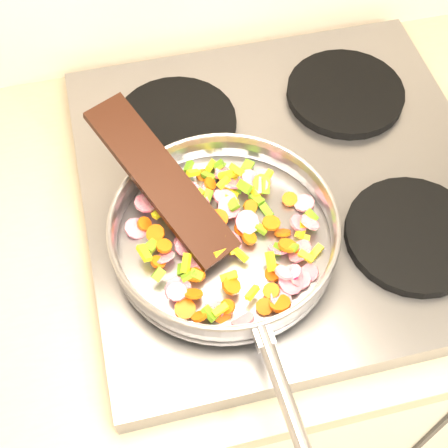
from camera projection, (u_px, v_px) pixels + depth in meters
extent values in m
cube|color=#939399|center=(286.00, 187.00, 0.94)|extent=(0.60, 0.60, 0.04)
cylinder|color=black|center=(216.00, 277.00, 0.83)|extent=(0.19, 0.19, 0.02)
cylinder|color=black|center=(413.00, 235.00, 0.86)|extent=(0.19, 0.19, 0.02)
cylinder|color=black|center=(176.00, 123.00, 0.97)|extent=(0.19, 0.19, 0.02)
cylinder|color=black|center=(345.00, 93.00, 1.01)|extent=(0.19, 0.19, 0.02)
cylinder|color=#9E9EA5|center=(224.00, 241.00, 0.84)|extent=(0.30, 0.30, 0.01)
torus|color=#9E9EA5|center=(224.00, 231.00, 0.82)|extent=(0.34, 0.34, 0.04)
torus|color=#9E9EA5|center=(224.00, 222.00, 0.81)|extent=(0.30, 0.30, 0.01)
cylinder|color=#9E9EA5|center=(288.00, 405.00, 0.68)|extent=(0.03, 0.19, 0.02)
cube|color=#9E9EA5|center=(263.00, 337.00, 0.73)|extent=(0.02, 0.03, 0.02)
cylinder|color=#DD550C|center=(174.00, 198.00, 0.86)|extent=(0.04, 0.03, 0.03)
cube|color=#579219|center=(278.00, 249.00, 0.83)|extent=(0.02, 0.03, 0.02)
cube|color=#579219|center=(188.00, 238.00, 0.84)|extent=(0.02, 0.02, 0.01)
cylinder|color=#DD550C|center=(283.00, 233.00, 0.84)|extent=(0.03, 0.02, 0.02)
cylinder|color=#D0144B|center=(281.00, 299.00, 0.78)|extent=(0.04, 0.04, 0.01)
cylinder|color=#D0144B|center=(183.00, 247.00, 0.82)|extent=(0.03, 0.03, 0.02)
cylinder|color=#D0144B|center=(293.00, 272.00, 0.79)|extent=(0.02, 0.03, 0.02)
cube|color=#579219|center=(180.00, 223.00, 0.85)|extent=(0.01, 0.02, 0.01)
cylinder|color=#D0144B|center=(222.00, 173.00, 0.89)|extent=(0.02, 0.03, 0.02)
cylinder|color=#DD550C|center=(202.00, 175.00, 0.90)|extent=(0.03, 0.02, 0.02)
cylinder|color=#D0144B|center=(225.00, 197.00, 0.86)|extent=(0.04, 0.04, 0.02)
cylinder|color=#DD550C|center=(210.00, 184.00, 0.88)|extent=(0.02, 0.02, 0.02)
cube|color=#579219|center=(158.00, 274.00, 0.79)|extent=(0.02, 0.02, 0.02)
cube|color=#579219|center=(245.00, 226.00, 0.85)|extent=(0.02, 0.02, 0.01)
cylinder|color=#D0144B|center=(297.00, 277.00, 0.79)|extent=(0.03, 0.04, 0.03)
cylinder|color=#D0144B|center=(173.00, 200.00, 0.86)|extent=(0.04, 0.04, 0.03)
cube|color=#579219|center=(265.00, 186.00, 0.87)|extent=(0.02, 0.02, 0.02)
cube|color=#579219|center=(233.00, 189.00, 0.88)|extent=(0.03, 0.02, 0.02)
cylinder|color=#DD550C|center=(199.00, 316.00, 0.76)|extent=(0.03, 0.02, 0.02)
cube|color=#579219|center=(220.00, 167.00, 0.90)|extent=(0.02, 0.02, 0.01)
cylinder|color=#DD550C|center=(249.00, 238.00, 0.83)|extent=(0.03, 0.03, 0.02)
cylinder|color=#DD550C|center=(271.00, 223.00, 0.84)|extent=(0.03, 0.03, 0.01)
cylinder|color=#D0144B|center=(174.00, 188.00, 0.88)|extent=(0.03, 0.03, 0.02)
cube|color=yellow|center=(301.00, 230.00, 0.84)|extent=(0.02, 0.03, 0.02)
cylinder|color=#D0144B|center=(284.00, 273.00, 0.79)|extent=(0.03, 0.03, 0.02)
cylinder|color=#DD550C|center=(274.00, 273.00, 0.81)|extent=(0.03, 0.04, 0.02)
cylinder|color=#D0144B|center=(232.00, 243.00, 0.83)|extent=(0.04, 0.04, 0.02)
cylinder|color=#D0144B|center=(199.00, 204.00, 0.86)|extent=(0.04, 0.05, 0.02)
cylinder|color=#D0144B|center=(264.00, 176.00, 0.89)|extent=(0.03, 0.03, 0.00)
cylinder|color=#D0144B|center=(291.00, 282.00, 0.79)|extent=(0.03, 0.04, 0.02)
cube|color=yellow|center=(230.00, 193.00, 0.88)|extent=(0.02, 0.03, 0.02)
cube|color=#579219|center=(251.00, 226.00, 0.85)|extent=(0.02, 0.03, 0.02)
cylinder|color=#D0144B|center=(247.00, 222.00, 0.83)|extent=(0.05, 0.04, 0.03)
cube|color=#579219|center=(189.00, 167.00, 0.89)|extent=(0.02, 0.02, 0.01)
cube|color=#579219|center=(152.00, 246.00, 0.81)|extent=(0.02, 0.02, 0.01)
cylinder|color=#D0144B|center=(278.00, 249.00, 0.82)|extent=(0.04, 0.04, 0.02)
cylinder|color=#D0144B|center=(177.00, 292.00, 0.78)|extent=(0.04, 0.04, 0.00)
cylinder|color=#D0144B|center=(304.00, 203.00, 0.87)|extent=(0.03, 0.03, 0.01)
cylinder|color=#D0144B|center=(184.00, 242.00, 0.83)|extent=(0.03, 0.03, 0.01)
cylinder|color=#DD550C|center=(250.00, 207.00, 0.86)|extent=(0.03, 0.02, 0.02)
cube|color=#579219|center=(311.00, 216.00, 0.84)|extent=(0.02, 0.02, 0.02)
cylinder|color=#D0144B|center=(300.00, 251.00, 0.82)|extent=(0.04, 0.05, 0.03)
cylinder|color=#DD550C|center=(271.00, 291.00, 0.78)|extent=(0.03, 0.03, 0.01)
cube|color=yellow|center=(315.00, 253.00, 0.82)|extent=(0.03, 0.02, 0.01)
cylinder|color=#DD550C|center=(155.00, 234.00, 0.83)|extent=(0.03, 0.03, 0.02)
cylinder|color=#DD550C|center=(144.00, 224.00, 0.85)|extent=(0.02, 0.03, 0.02)
cylinder|color=#DD550C|center=(280.00, 296.00, 0.79)|extent=(0.02, 0.02, 0.02)
cube|color=#579219|center=(247.00, 224.00, 0.85)|extent=(0.02, 0.02, 0.02)
cube|color=yellow|center=(144.00, 253.00, 0.80)|extent=(0.02, 0.03, 0.01)
cube|color=yellow|center=(231.00, 245.00, 0.81)|extent=(0.01, 0.03, 0.02)
cylinder|color=#D0144B|center=(136.00, 229.00, 0.85)|extent=(0.04, 0.04, 0.02)
cylinder|color=#D0144B|center=(146.00, 203.00, 0.85)|extent=(0.04, 0.04, 0.01)
cube|color=yellow|center=(221.00, 252.00, 0.80)|extent=(0.02, 0.02, 0.02)
cylinder|color=#D0144B|center=(221.00, 173.00, 0.89)|extent=(0.03, 0.03, 0.02)
cube|color=yellow|center=(198.00, 196.00, 0.86)|extent=(0.02, 0.02, 0.01)
cube|color=yellow|center=(193.00, 173.00, 0.88)|extent=(0.02, 0.02, 0.02)
cylinder|color=#D0144B|center=(191.00, 266.00, 0.81)|extent=(0.04, 0.04, 0.02)
cylinder|color=#D0144B|center=(231.00, 183.00, 0.88)|extent=(0.04, 0.03, 0.03)
cylinder|color=#DD550C|center=(158.00, 262.00, 0.81)|extent=(0.03, 0.03, 0.02)
cube|color=yellow|center=(237.00, 170.00, 0.88)|extent=(0.02, 0.03, 0.01)
cube|color=yellow|center=(201.00, 236.00, 0.82)|extent=(0.01, 0.02, 0.01)
cylinder|color=#DD550C|center=(193.00, 294.00, 0.78)|extent=(0.03, 0.02, 0.02)
cube|color=yellow|center=(160.00, 212.00, 0.84)|extent=(0.03, 0.02, 0.01)
cube|color=#579219|center=(246.00, 231.00, 0.84)|extent=(0.02, 0.02, 0.01)
cube|color=#579219|center=(247.00, 167.00, 0.90)|extent=(0.02, 0.02, 0.01)
cylinder|color=#DD550C|center=(288.00, 245.00, 0.81)|extent=(0.04, 0.04, 0.01)
cube|color=yellow|center=(233.00, 173.00, 0.89)|extent=(0.02, 0.02, 0.01)
cube|color=#579219|center=(196.00, 275.00, 0.79)|extent=(0.02, 0.02, 0.01)
cube|color=yellow|center=(255.00, 192.00, 0.87)|extent=(0.01, 0.02, 0.01)
cylinder|color=#D0144B|center=(208.00, 190.00, 0.87)|extent=(0.03, 0.03, 0.02)
cube|color=#579219|center=(233.00, 204.00, 0.84)|extent=(0.02, 0.02, 0.01)
cylinder|color=#DD550C|center=(185.00, 309.00, 0.78)|extent=(0.03, 0.03, 0.01)
cube|color=#579219|center=(291.00, 247.00, 0.81)|extent=(0.02, 0.02, 0.02)
cube|color=yellow|center=(267.00, 177.00, 0.88)|extent=(0.02, 0.02, 0.01)
cube|color=#579219|center=(257.00, 199.00, 0.87)|extent=(0.02, 0.02, 0.01)
cylinder|color=#DD550C|center=(164.00, 246.00, 0.81)|extent=(0.03, 0.03, 0.01)
cube|color=yellow|center=(229.00, 276.00, 0.78)|extent=(0.02, 0.01, 0.02)
cube|color=#579219|center=(157.00, 204.00, 0.85)|extent=(0.02, 0.02, 0.02)
cylinder|color=#DD550C|center=(180.00, 184.00, 0.88)|extent=(0.03, 0.03, 0.02)
cube|color=yellow|center=(231.00, 200.00, 0.86)|extent=(0.02, 0.02, 0.02)
cylinder|color=#DD550C|center=(265.00, 306.00, 0.78)|extent=(0.02, 0.02, 0.02)
cube|color=yellow|center=(185.00, 195.00, 0.88)|extent=(0.02, 0.03, 0.01)
cube|color=#579219|center=(244.00, 187.00, 0.86)|extent=(0.02, 0.03, 0.02)
cube|color=yellow|center=(173.00, 183.00, 0.87)|extent=(0.01, 0.02, 0.02)
cylinder|color=#DD550C|center=(222.00, 314.00, 0.78)|extent=(0.03, 0.03, 0.02)
cube|color=yellow|center=(232.00, 192.00, 0.88)|extent=(0.02, 0.02, 0.01)
cylinder|color=#D0144B|center=(250.00, 178.00, 0.88)|extent=(0.03, 0.04, 0.02)
cylinder|color=#DD550C|center=(301.00, 251.00, 0.82)|extent=(0.02, 0.02, 0.01)
cylinder|color=#DD550C|center=(243.00, 229.00, 0.84)|extent=(0.03, 0.03, 0.02)
cube|color=#579219|center=(208.00, 195.00, 0.87)|extent=(0.02, 0.02, 0.01)
cylinder|color=#DD550C|center=(231.00, 286.00, 0.78)|extent=(0.03, 0.04, 0.02)
cylinder|color=#D0144B|center=(214.00, 310.00, 0.78)|extent=(0.04, 0.04, 0.02)
cube|color=#579219|center=(219.00, 165.00, 0.89)|extent=(0.02, 0.02, 0.02)
cylinder|color=#DD550C|center=(213.00, 249.00, 0.83)|extent=(0.04, 0.03, 0.02)
cylinder|color=#D0144B|center=(193.00, 193.00, 0.86)|extent=(0.03, 0.04, 0.03)
cube|color=yellow|center=(271.00, 262.00, 0.80)|extent=(0.01, 0.03, 0.02)
cylinder|color=#D0144B|center=(243.00, 319.00, 0.77)|extent=(0.04, 0.04, 0.02)
cube|color=yellow|center=(252.00, 293.00, 0.78)|extent=(0.02, 0.02, 0.01)
cylinder|color=#D0144B|center=(178.00, 290.00, 0.80)|extent=(0.05, 0.04, 0.03)
cube|color=yellow|center=(224.00, 182.00, 0.87)|extent=(0.02, 0.02, 0.01)
cube|color=#579219|center=(189.00, 276.00, 0.79)|extent=(0.02, 0.02, 0.02)
cylinder|color=#D0144B|center=(299.00, 223.00, 0.84)|extent=(0.03, 0.03, 0.02)
cylinder|color=#DD550C|center=(280.00, 304.00, 0.77)|extent=(0.04, 0.04, 0.02)
cylinder|color=#DD550C|center=(196.00, 275.00, 0.80)|extent=(0.03, 0.03, 0.01)
cube|color=#579219|center=(267.00, 210.00, 0.86)|extent=(0.02, 0.02, 0.02)
cube|color=#579219|center=(183.00, 269.00, 0.81)|extent=(0.02, 0.02, 0.01)
cylinder|color=#D0144B|center=(229.00, 207.00, 0.85)|extent=(0.04, 0.04, 0.02)
cube|color=yellow|center=(306.00, 256.00, 0.80)|extent=(0.02, 0.02, 0.01)
cylinder|color=#D0144B|center=(166.00, 188.00, 0.88)|extent=(0.03, 0.03, 0.03)
cylinder|color=#DD550C|center=(228.00, 307.00, 0.77)|extent=(0.03, 0.03, 0.02)
cylinder|color=#D0144B|center=(260.00, 185.00, 0.87)|extent=(0.03, 0.03, 0.02)
cube|color=yellow|center=(186.00, 263.00, 0.80)|extent=(0.02, 0.03, 0.02)
cube|color=yellow|center=(185.00, 283.00, 0.80)|extent=(0.02, 0.03, 0.02)
cylinder|color=#D0144B|center=(310.00, 273.00, 0.81)|extent=(0.03, 0.03, 0.02)
cube|color=yellow|center=(221.00, 310.00, 0.76)|extent=(0.02, 0.01, 0.01)
cube|color=#579219|center=(261.00, 229.00, 0.83)|extent=(0.02, 0.02, 0.01)
cylinder|color=#D0144B|center=(164.00, 257.00, 0.81)|extent=(0.04, 0.03, 0.03)
cube|color=#579219|center=(209.00, 176.00, 0.89)|extent=(0.02, 0.03, 0.01)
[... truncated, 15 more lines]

